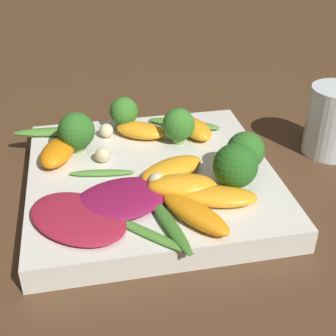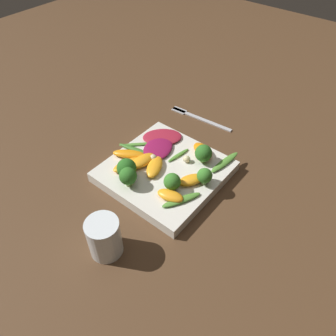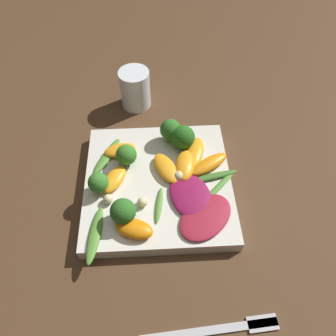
{
  "view_description": "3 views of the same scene",
  "coord_description": "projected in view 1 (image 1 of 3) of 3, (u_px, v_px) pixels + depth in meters",
  "views": [
    {
      "loc": [
        -0.06,
        -0.4,
        0.28
      ],
      "look_at": [
        0.01,
        -0.02,
        0.04
      ],
      "focal_mm": 50.0,
      "sensor_mm": 36.0,
      "label": 1
    },
    {
      "loc": [
        0.41,
        0.34,
        0.55
      ],
      "look_at": [
        0.01,
        0.02,
        0.05
      ],
      "focal_mm": 35.0,
      "sensor_mm": 36.0,
      "label": 2
    },
    {
      "loc": [
        -0.32,
        0.0,
        0.48
      ],
      "look_at": [
        0.01,
        -0.02,
        0.05
      ],
      "focal_mm": 35.0,
      "sensor_mm": 36.0,
      "label": 3
    }
  ],
  "objects": [
    {
      "name": "orange_segment_3",
      "position": [
        145.0,
        130.0,
        0.54
      ],
      "size": [
        0.07,
        0.05,
        0.02
      ],
      "color": "orange",
      "rests_on": "plate"
    },
    {
      "name": "arugula_sprig_2",
      "position": [
        184.0,
        124.0,
        0.56
      ],
      "size": [
        0.09,
        0.06,
        0.01
      ],
      "color": "#518E33",
      "rests_on": "plate"
    },
    {
      "name": "arugula_sprig_3",
      "position": [
        102.0,
        175.0,
        0.47
      ],
      "size": [
        0.07,
        0.02,
        0.01
      ],
      "color": "#518E33",
      "rests_on": "plate"
    },
    {
      "name": "arugula_sprig_0",
      "position": [
        55.0,
        132.0,
        0.55
      ],
      "size": [
        0.1,
        0.03,
        0.01
      ],
      "color": "#518E33",
      "rests_on": "plate"
    },
    {
      "name": "macadamia_nut_0",
      "position": [
        155.0,
        182.0,
        0.45
      ],
      "size": [
        0.02,
        0.02,
        0.02
      ],
      "color": "beige",
      "rests_on": "plate"
    },
    {
      "name": "broccoli_floret_2",
      "position": [
        76.0,
        131.0,
        0.5
      ],
      "size": [
        0.04,
        0.04,
        0.05
      ],
      "color": "#7A9E51",
      "rests_on": "plate"
    },
    {
      "name": "arugula_sprig_1",
      "position": [
        148.0,
        233.0,
        0.39
      ],
      "size": [
        0.07,
        0.07,
        0.0
      ],
      "color": "#518E33",
      "rests_on": "plate"
    },
    {
      "name": "orange_segment_6",
      "position": [
        195.0,
        214.0,
        0.41
      ],
      "size": [
        0.06,
        0.08,
        0.02
      ],
      "color": "orange",
      "rests_on": "plate"
    },
    {
      "name": "arugula_sprig_4",
      "position": [
        169.0,
        224.0,
        0.4
      ],
      "size": [
        0.03,
        0.09,
        0.01
      ],
      "color": "#3D7528",
      "rests_on": "plate"
    },
    {
      "name": "radicchio_leaf_1",
      "position": [
        121.0,
        199.0,
        0.43
      ],
      "size": [
        0.11,
        0.09,
        0.01
      ],
      "color": "maroon",
      "rests_on": "plate"
    },
    {
      "name": "broccoli_floret_3",
      "position": [
        235.0,
        166.0,
        0.44
      ],
      "size": [
        0.04,
        0.04,
        0.05
      ],
      "color": "#84AD5B",
      "rests_on": "plate"
    },
    {
      "name": "broccoli_floret_1",
      "position": [
        124.0,
        112.0,
        0.55
      ],
      "size": [
        0.03,
        0.03,
        0.04
      ],
      "color": "#84AD5B",
      "rests_on": "plate"
    },
    {
      "name": "orange_segment_0",
      "position": [
        183.0,
        186.0,
        0.44
      ],
      "size": [
        0.07,
        0.04,
        0.02
      ],
      "color": "orange",
      "rests_on": "plate"
    },
    {
      "name": "ground_plane",
      "position": [
        152.0,
        190.0,
        0.5
      ],
      "size": [
        2.4,
        2.4,
        0.0
      ],
      "primitive_type": "plane",
      "color": "#4C331E"
    },
    {
      "name": "macadamia_nut_1",
      "position": [
        106.0,
        130.0,
        0.54
      ],
      "size": [
        0.02,
        0.02,
        0.02
      ],
      "color": "beige",
      "rests_on": "plate"
    },
    {
      "name": "orange_segment_2",
      "position": [
        57.0,
        152.0,
        0.5
      ],
      "size": [
        0.05,
        0.07,
        0.02
      ],
      "color": "orange",
      "rests_on": "plate"
    },
    {
      "name": "radicchio_leaf_0",
      "position": [
        78.0,
        218.0,
        0.41
      ],
      "size": [
        0.11,
        0.12,
        0.01
      ],
      "color": "maroon",
      "rests_on": "plate"
    },
    {
      "name": "plate",
      "position": [
        151.0,
        180.0,
        0.49
      ],
      "size": [
        0.25,
        0.25,
        0.03
      ],
      "color": "silver",
      "rests_on": "ground_plane"
    },
    {
      "name": "macadamia_nut_2",
      "position": [
        103.0,
        155.0,
        0.49
      ],
      "size": [
        0.02,
        0.02,
        0.02
      ],
      "color": "beige",
      "rests_on": "plate"
    },
    {
      "name": "drinking_glass",
      "position": [
        334.0,
        121.0,
        0.54
      ],
      "size": [
        0.06,
        0.06,
        0.08
      ],
      "color": "white",
      "rests_on": "ground_plane"
    },
    {
      "name": "broccoli_floret_0",
      "position": [
        245.0,
        152.0,
        0.46
      ],
      "size": [
        0.04,
        0.04,
        0.05
      ],
      "color": "#7A9E51",
      "rests_on": "plate"
    },
    {
      "name": "orange_segment_5",
      "position": [
        219.0,
        196.0,
        0.43
      ],
      "size": [
        0.08,
        0.05,
        0.01
      ],
      "color": "orange",
      "rests_on": "plate"
    },
    {
      "name": "orange_segment_1",
      "position": [
        172.0,
        169.0,
        0.47
      ],
      "size": [
        0.08,
        0.06,
        0.02
      ],
      "color": "orange",
      "rests_on": "plate"
    },
    {
      "name": "orange_segment_4",
      "position": [
        195.0,
        129.0,
        0.54
      ],
      "size": [
        0.04,
        0.06,
        0.02
      ],
      "color": "orange",
      "rests_on": "plate"
    },
    {
      "name": "broccoli_floret_4",
      "position": [
        179.0,
        125.0,
        0.52
      ],
      "size": [
        0.04,
        0.04,
        0.04
      ],
      "color": "#7A9E51",
      "rests_on": "plate"
    }
  ]
}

